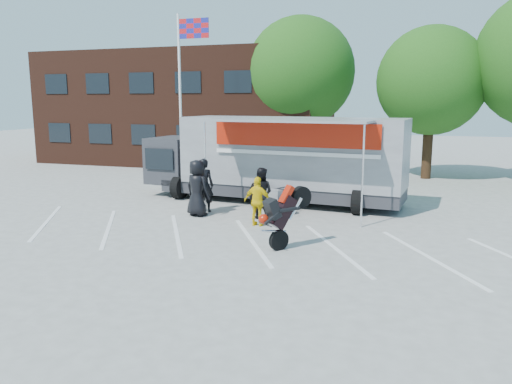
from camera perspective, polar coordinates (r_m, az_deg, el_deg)
The scene contains 13 objects.
ground at distance 13.56m, azimuth -2.66°, elevation -6.60°, with size 100.00×100.00×0.00m, color #A6A7A1.
parking_bay_lines at distance 14.46m, azimuth -1.24°, elevation -5.49°, with size 18.00×5.00×0.01m, color white.
office_building at distance 33.49m, azimuth -7.79°, elevation 9.46°, with size 18.00×8.00×7.00m, color #401F14.
flagpole at distance 24.67m, azimuth -8.17°, elevation 12.79°, with size 1.61×0.12×8.00m.
tree_left at distance 28.93m, azimuth 5.08°, elevation 13.49°, with size 6.12×6.12×8.64m.
tree_mid at distance 27.13m, azimuth 19.41°, elevation 11.86°, with size 5.44×5.44×7.68m.
transporter_truck at distance 19.86m, azimuth 2.68°, elevation -1.15°, with size 10.49×5.05×3.34m, color #919499, non-canonical shape.
parked_motorcycle at distance 18.24m, azimuth 1.85°, elevation -2.17°, with size 0.67×2.01×1.05m, color silver, non-canonical shape.
stunt_bike_rider at distance 13.87m, azimuth 4.67°, elevation -6.23°, with size 0.75×1.60×1.88m, color black, non-canonical shape.
spectator_leather_a at distance 17.41m, azimuth -6.75°, elevation 0.46°, with size 0.96×0.63×1.97m, color black.
spectator_leather_b at distance 18.02m, azimuth -5.98°, elevation 0.77°, with size 0.71×0.47×1.95m, color black.
spectator_leather_c at distance 16.94m, azimuth 0.55°, elevation -0.12°, with size 0.85×0.66×1.75m, color black.
spectator_hivis at distance 15.92m, azimuth 0.21°, elevation -1.09°, with size 0.93×0.39×1.59m, color yellow.
Camera 1 is at (4.65, -12.11, 3.94)m, focal length 35.00 mm.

